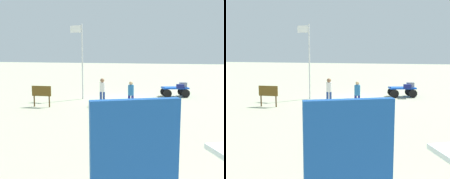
{
  "view_description": "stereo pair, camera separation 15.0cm",
  "coord_description": "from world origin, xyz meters",
  "views": [
    {
      "loc": [
        -3.75,
        18.72,
        3.2
      ],
      "look_at": [
        -0.27,
        6.0,
        1.43
      ],
      "focal_mm": 44.49,
      "sensor_mm": 36.0,
      "label": 1
    },
    {
      "loc": [
        -3.89,
        18.68,
        3.2
      ],
      "look_at": [
        -0.27,
        6.0,
        1.43
      ],
      "focal_mm": 44.49,
      "sensor_mm": 36.0,
      "label": 2
    }
  ],
  "objects": [
    {
      "name": "flagpole",
      "position": [
        3.27,
        1.01,
        2.94
      ],
      "size": [
        0.9,
        0.1,
        5.08
      ],
      "color": "silver",
      "rests_on": "ground"
    },
    {
      "name": "luggage_cart",
      "position": [
        -2.88,
        -1.68,
        0.48
      ],
      "size": [
        2.14,
        1.63,
        0.69
      ],
      "color": "blue",
      "rests_on": "ground"
    },
    {
      "name": "suitcase_dark",
      "position": [
        -3.28,
        -1.14,
        0.84
      ],
      "size": [
        0.57,
        0.49,
        0.29
      ],
      "color": "navy",
      "rests_on": "luggage_cart"
    },
    {
      "name": "ground_plane",
      "position": [
        0.0,
        0.0,
        0.0
      ],
      "size": [
        120.0,
        120.0,
        0.0
      ],
      "primitive_type": "plane",
      "color": "#AEB193"
    },
    {
      "name": "suitcase_grey",
      "position": [
        -3.46,
        -1.81,
        0.87
      ],
      "size": [
        0.58,
        0.45,
        0.36
      ],
      "color": "gray",
      "rests_on": "luggage_cart"
    },
    {
      "name": "worker_trailing",
      "position": [
        1.19,
        2.9,
        0.96
      ],
      "size": [
        0.35,
        0.35,
        1.65
      ],
      "color": "navy",
      "rests_on": "ground"
    },
    {
      "name": "worker_lead",
      "position": [
        -0.77,
        3.92,
        0.93
      ],
      "size": [
        0.38,
        0.38,
        1.62
      ],
      "color": "navy",
      "rests_on": "ground"
    },
    {
      "name": "signboard",
      "position": [
        4.5,
        4.27,
        0.85
      ],
      "size": [
        1.19,
        0.16,
        1.25
      ],
      "color": "#4C3319",
      "rests_on": "ground"
    }
  ]
}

